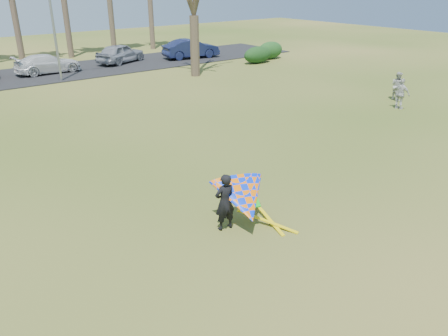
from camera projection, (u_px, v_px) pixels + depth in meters
ground at (269, 228)px, 11.84m from camera, size 100.00×100.00×0.00m
parking_strip at (17, 77)px, 29.88m from camera, size 46.00×7.00×0.06m
streetlight at (54, 10)px, 27.17m from camera, size 2.28×0.18×8.00m
hedge_near at (258, 55)px, 34.77m from camera, size 2.64×1.20×1.32m
hedge_far at (270, 50)px, 36.56m from camera, size 2.56×1.21×1.42m
car_3 at (48, 64)px, 30.82m from camera, size 4.56×1.98×1.31m
car_4 at (120, 53)px, 34.57m from camera, size 4.72×3.43×1.49m
car_5 at (191, 49)px, 36.68m from camera, size 4.90×2.37×1.55m
pedestrian_a at (397, 86)px, 24.11m from camera, size 0.79×0.90×1.56m
pedestrian_b at (401, 94)px, 22.41m from camera, size 0.43×0.94×1.57m
kite_flyer at (242, 200)px, 11.56m from camera, size 2.13×2.39×2.02m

